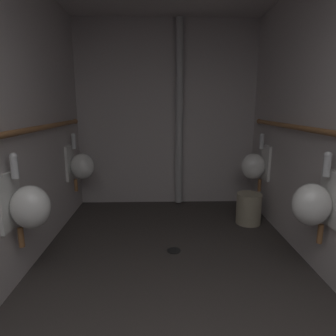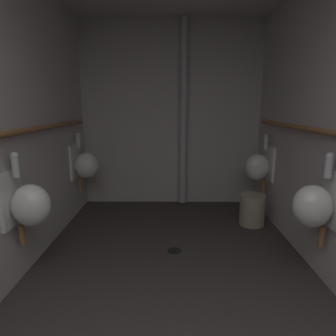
# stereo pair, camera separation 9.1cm
# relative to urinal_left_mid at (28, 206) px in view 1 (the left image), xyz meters

# --- Properties ---
(floor) EXTENTS (2.65, 4.22, 0.08)m
(floor) POSITION_rel_urinal_left_mid_xyz_m (1.12, 0.00, -0.71)
(floor) COLOR #383330
(floor) RESTS_ON ground
(wall_back) EXTENTS (2.65, 0.06, 2.58)m
(wall_back) POSITION_rel_urinal_left_mid_xyz_m (1.12, 2.08, 0.62)
(wall_back) COLOR #BCB3B2
(wall_back) RESTS_ON ground
(urinal_left_mid) EXTENTS (0.32, 0.30, 0.76)m
(urinal_left_mid) POSITION_rel_urinal_left_mid_xyz_m (0.00, 0.00, 0.00)
(urinal_left_mid) COLOR white
(urinal_left_far) EXTENTS (0.32, 0.30, 0.76)m
(urinal_left_far) POSITION_rel_urinal_left_mid_xyz_m (0.00, 1.54, 0.00)
(urinal_left_far) COLOR white
(urinal_right_mid) EXTENTS (0.32, 0.30, 0.76)m
(urinal_right_mid) POSITION_rel_urinal_left_mid_xyz_m (2.24, -0.00, 0.00)
(urinal_right_mid) COLOR white
(urinal_right_far) EXTENTS (0.32, 0.30, 0.76)m
(urinal_right_far) POSITION_rel_urinal_left_mid_xyz_m (2.24, 1.47, 0.00)
(urinal_right_far) COLOR white
(supply_pipe_left) EXTENTS (0.06, 3.47, 0.06)m
(supply_pipe_left) POSITION_rel_urinal_left_mid_xyz_m (-0.09, 0.03, 0.55)
(supply_pipe_left) COLOR #936038
(supply_pipe_right) EXTENTS (0.06, 3.42, 0.06)m
(supply_pipe_right) POSITION_rel_urinal_left_mid_xyz_m (2.32, -0.01, 0.55)
(supply_pipe_right) COLOR #936038
(standpipe_back_wall) EXTENTS (0.10, 0.10, 2.53)m
(standpipe_back_wall) POSITION_rel_urinal_left_mid_xyz_m (1.29, 1.97, 0.62)
(standpipe_back_wall) COLOR #B2B2B2
(standpipe_back_wall) RESTS_ON ground
(floor_drain) EXTENTS (0.14, 0.14, 0.01)m
(floor_drain) POSITION_rel_urinal_left_mid_xyz_m (1.15, 0.53, -0.67)
(floor_drain) COLOR black
(floor_drain) RESTS_ON ground
(waste_bin) EXTENTS (0.30, 0.30, 0.38)m
(waste_bin) POSITION_rel_urinal_left_mid_xyz_m (2.11, 1.21, -0.48)
(waste_bin) COLOR #9E937A
(waste_bin) RESTS_ON ground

